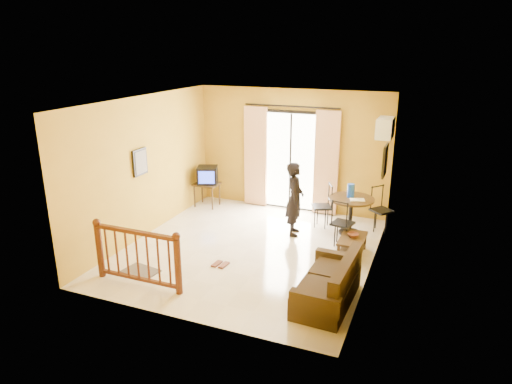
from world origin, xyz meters
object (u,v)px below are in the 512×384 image
at_px(dining_table, 351,205).
at_px(standing_person, 295,199).
at_px(coffee_table, 352,243).
at_px(sofa, 330,286).
at_px(television, 207,175).

xyz_separation_m(dining_table, standing_person, (-1.06, -0.47, 0.15)).
distance_m(coffee_table, standing_person, 1.51).
xyz_separation_m(sofa, standing_person, (-1.30, 2.32, 0.48)).
bearing_deg(sofa, coffee_table, 92.51).
bearing_deg(television, coffee_table, -41.80).
bearing_deg(coffee_table, standing_person, 156.67).
distance_m(television, coffee_table, 4.01).
bearing_deg(dining_table, standing_person, -156.18).
xyz_separation_m(television, sofa, (3.72, -3.16, -0.50)).
bearing_deg(standing_person, sofa, -164.75).
relative_size(coffee_table, sofa, 0.50).
relative_size(television, sofa, 0.37).
bearing_deg(sofa, dining_table, 97.45).
distance_m(television, dining_table, 3.50).
bearing_deg(sofa, television, 142.19).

